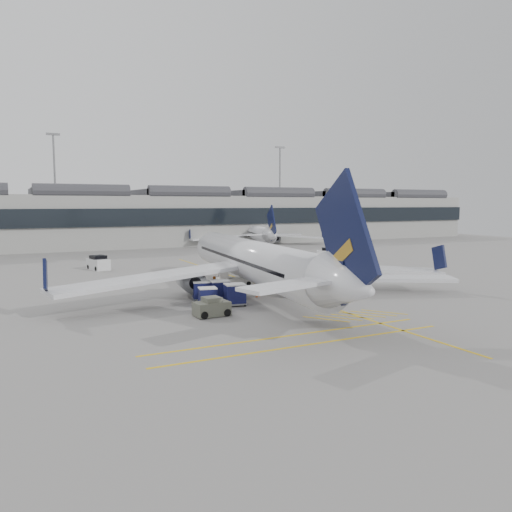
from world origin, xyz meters
name	(u,v)px	position (x,y,z in m)	size (l,w,h in m)	color
ground	(213,311)	(0.00, 0.00, 0.00)	(220.00, 220.00, 0.00)	gray
terminal	(88,218)	(0.00, 71.93, 6.14)	(200.00, 20.45, 12.40)	#9E9E99
light_masts	(70,181)	(-1.67, 86.00, 14.49)	(113.00, 0.60, 25.45)	slate
apron_markings	(262,286)	(10.00, 10.00, 0.01)	(0.25, 60.00, 0.01)	gold
airliner_main	(256,262)	(6.63, 4.87, 3.40)	(39.57, 43.47, 11.58)	silver
airliner_far	(255,233)	(34.62, 60.91, 2.65)	(30.28, 33.45, 9.03)	silver
belt_loader	(233,279)	(7.37, 12.07, 0.62)	(5.30, 3.13, 2.10)	silver
baggage_cart_a	(220,290)	(2.25, 3.85, 1.07)	(2.09, 1.81, 2.00)	gray
baggage_cart_b	(202,290)	(0.82, 4.88, 1.01)	(2.08, 1.84, 1.88)	gray
baggage_cart_c	(235,294)	(2.69, 1.28, 1.08)	(2.13, 1.85, 2.01)	gray
baggage_cart_d	(208,297)	(0.24, 1.79, 0.95)	(1.92, 1.69, 1.77)	gray
ramp_agent_a	(215,286)	(3.01, 6.93, 0.97)	(0.71, 0.47, 1.95)	#FF640D
ramp_agent_b	(257,289)	(6.36, 4.11, 0.79)	(0.77, 0.60, 1.59)	orange
pushback_tug	(212,308)	(-0.77, -1.74, 0.71)	(2.95, 1.93, 1.59)	#5C5D4F
safety_cone_nose	(213,272)	(8.55, 21.28, 0.26)	(0.37, 0.37, 0.51)	#F24C0A
safety_cone_engine	(317,282)	(16.02, 7.90, 0.27)	(0.39, 0.39, 0.55)	#F24C0A
service_van_mid	(98,263)	(-4.28, 32.69, 0.90)	(2.87, 4.28, 2.01)	silver
service_van_right	(327,254)	(33.12, 30.62, 0.79)	(3.82, 3.24, 1.76)	silver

